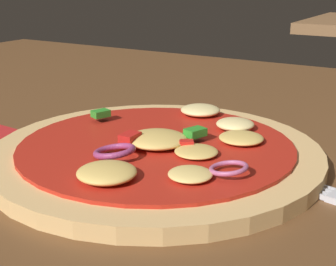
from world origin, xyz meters
TOP-DOWN VIEW (x-y plane):
  - dining_table at (0.00, 0.00)m, footprint 1.33×1.08m
  - pizza at (0.05, 0.02)m, footprint 0.29×0.29m

SIDE VIEW (x-z plane):
  - dining_table at x=0.00m, z-range 0.00..0.03m
  - pizza at x=0.05m, z-range 0.03..0.06m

